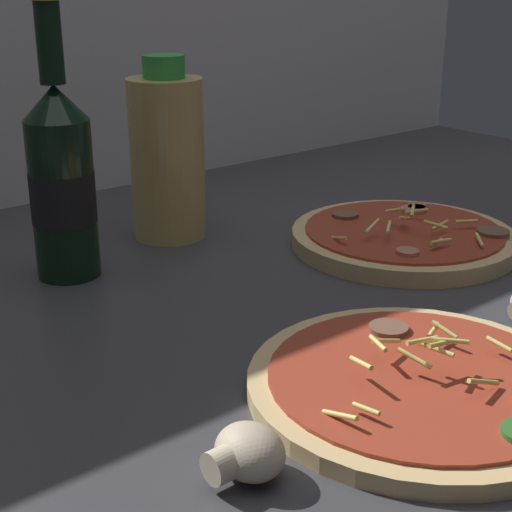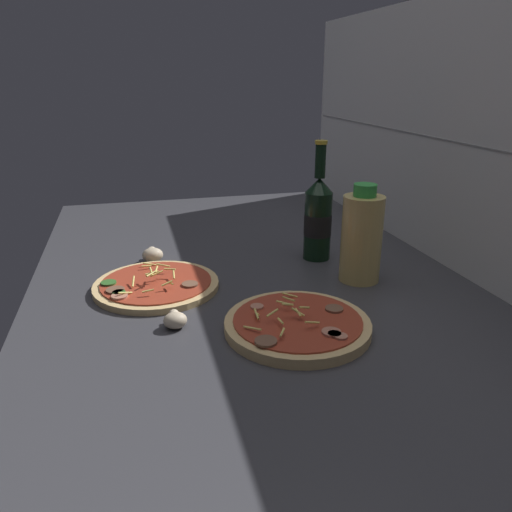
{
  "view_description": "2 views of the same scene",
  "coord_description": "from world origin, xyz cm",
  "px_view_note": "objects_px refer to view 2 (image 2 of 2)",
  "views": [
    {
      "loc": [
        -45.0,
        -51.0,
        32.05
      ],
      "look_at": [
        -2.6,
        0.8,
        7.2
      ],
      "focal_mm": 55.0,
      "sensor_mm": 36.0,
      "label": 1
    },
    {
      "loc": [
        91.5,
        -23.03,
        43.55
      ],
      "look_at": [
        2.81,
        -0.27,
        10.11
      ],
      "focal_mm": 35.0,
      "sensor_mm": 36.0,
      "label": 2
    }
  ],
  "objects_px": {
    "pizza_near": "(156,285)",
    "oil_bottle": "(362,237)",
    "beer_bottle": "(318,217)",
    "mushroom_left": "(175,320)",
    "mushroom_right": "(153,255)",
    "pizza_far": "(297,325)"
  },
  "relations": [
    {
      "from": "beer_bottle",
      "to": "mushroom_right",
      "type": "distance_m",
      "value": 0.39
    },
    {
      "from": "beer_bottle",
      "to": "mushroom_left",
      "type": "relative_size",
      "value": 6.41
    },
    {
      "from": "pizza_far",
      "to": "mushroom_right",
      "type": "relative_size",
      "value": 4.93
    },
    {
      "from": "pizza_far",
      "to": "beer_bottle",
      "type": "bearing_deg",
      "value": 154.09
    },
    {
      "from": "pizza_far",
      "to": "mushroom_right",
      "type": "height_order",
      "value": "pizza_far"
    },
    {
      "from": "beer_bottle",
      "to": "mushroom_left",
      "type": "bearing_deg",
      "value": -53.53
    },
    {
      "from": "mushroom_right",
      "to": "oil_bottle",
      "type": "bearing_deg",
      "value": 62.26
    },
    {
      "from": "pizza_near",
      "to": "oil_bottle",
      "type": "xyz_separation_m",
      "value": [
        0.06,
        0.42,
        0.09
      ]
    },
    {
      "from": "oil_bottle",
      "to": "mushroom_left",
      "type": "xyz_separation_m",
      "value": [
        0.12,
        -0.4,
        -0.08
      ]
    },
    {
      "from": "pizza_far",
      "to": "oil_bottle",
      "type": "bearing_deg",
      "value": 132.22
    },
    {
      "from": "pizza_near",
      "to": "mushroom_right",
      "type": "relative_size",
      "value": 5.0
    },
    {
      "from": "oil_bottle",
      "to": "mushroom_left",
      "type": "bearing_deg",
      "value": -73.55
    },
    {
      "from": "mushroom_left",
      "to": "pizza_near",
      "type": "bearing_deg",
      "value": -173.12
    },
    {
      "from": "beer_bottle",
      "to": "pizza_far",
      "type": "bearing_deg",
      "value": -25.91
    },
    {
      "from": "beer_bottle",
      "to": "pizza_near",
      "type": "bearing_deg",
      "value": -76.8
    },
    {
      "from": "beer_bottle",
      "to": "mushroom_left",
      "type": "height_order",
      "value": "beer_bottle"
    },
    {
      "from": "mushroom_left",
      "to": "oil_bottle",
      "type": "bearing_deg",
      "value": 106.45
    },
    {
      "from": "pizza_near",
      "to": "mushroom_left",
      "type": "distance_m",
      "value": 0.18
    },
    {
      "from": "pizza_near",
      "to": "oil_bottle",
      "type": "bearing_deg",
      "value": 82.04
    },
    {
      "from": "pizza_near",
      "to": "beer_bottle",
      "type": "distance_m",
      "value": 0.4
    },
    {
      "from": "beer_bottle",
      "to": "oil_bottle",
      "type": "xyz_separation_m",
      "value": [
        0.15,
        0.04,
        -0.01
      ]
    },
    {
      "from": "beer_bottle",
      "to": "mushroom_right",
      "type": "relative_size",
      "value": 5.43
    }
  ]
}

